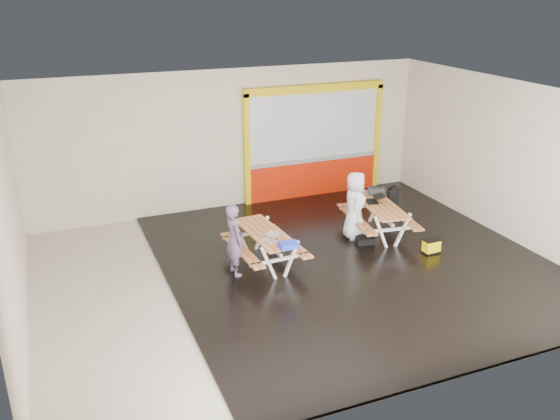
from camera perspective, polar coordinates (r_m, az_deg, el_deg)
name	(u,v)px	position (r m, az deg, el deg)	size (l,w,h in m)	color
room	(298,189)	(11.12, 1.75, 2.06)	(10.02, 8.02, 3.52)	beige
deck	(352,260)	(12.31, 7.01, -4.85)	(7.50, 7.98, 0.05)	black
kiosk	(314,144)	(15.51, 3.31, 6.39)	(3.88, 0.16, 3.00)	red
picnic_table_left	(265,240)	(11.83, -1.47, -2.89)	(1.36, 1.92, 0.74)	#D17A41
picnic_table_right	(379,211)	(13.39, 9.56, -0.13)	(1.57, 2.10, 0.77)	#D17A41
person_left	(234,240)	(11.34, -4.45, -2.90)	(0.53, 0.35, 1.44)	#634767
person_right	(355,205)	(13.05, 7.27, 0.45)	(0.74, 0.48, 1.52)	white
laptop_left	(270,238)	(11.36, -0.97, -2.74)	(0.39, 0.37, 0.13)	silver
laptop_right	(374,200)	(13.41, 9.13, 1.00)	(0.48, 0.45, 0.17)	black
blue_pouch	(288,245)	(11.05, 0.82, -3.42)	(0.34, 0.24, 0.10)	#2337E8
toolbox	(376,191)	(13.87, 9.32, 1.82)	(0.43, 0.34, 0.22)	black
backpack	(393,195)	(14.13, 10.94, 1.44)	(0.28, 0.23, 0.41)	black
dark_case	(365,240)	(13.04, 8.24, -2.89)	(0.38, 0.29, 0.14)	black
fluke_bag	(431,246)	(12.83, 14.47, -3.41)	(0.37, 0.25, 0.31)	black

